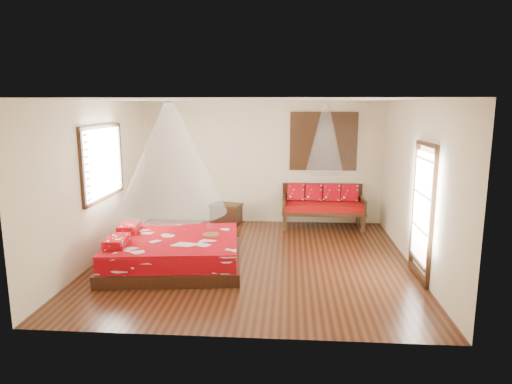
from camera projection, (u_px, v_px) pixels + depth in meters
room at (252, 183)px, 7.85m from camera, size 5.54×5.54×2.84m
bed at (173, 252)px, 7.77m from camera, size 2.44×2.25×0.65m
daybed at (323, 204)px, 10.25m from camera, size 1.82×0.81×0.95m
storage_chest at (226, 214)px, 10.53m from camera, size 0.78×0.65×0.47m
shutter_panel at (323, 141)px, 10.32m from camera, size 1.52×0.06×1.32m
window_left at (103, 162)px, 8.19m from camera, size 0.10×1.74×1.34m
glazed_door at (422, 212)px, 7.13m from camera, size 0.08×1.02×2.16m
wine_tray at (211, 232)px, 7.84m from camera, size 0.28×0.28×0.23m
mosquito_net_main at (171, 159)px, 7.47m from camera, size 1.82×1.82×1.80m
mosquito_net_daybed at (325, 138)px, 9.84m from camera, size 0.83×0.83×1.50m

